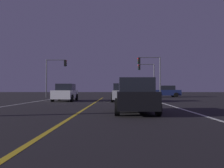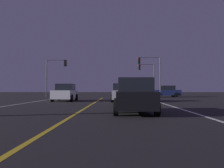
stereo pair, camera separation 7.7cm
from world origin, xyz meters
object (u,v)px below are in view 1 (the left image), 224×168
at_px(car_ahead_far, 122,93).
at_px(traffic_light_far_right, 146,72).
at_px(car_crossing_side, 166,92).
at_px(car_oncoming, 65,93).
at_px(car_lead_same_lane, 135,96).
at_px(traffic_light_near_left, 56,69).
at_px(traffic_light_near_right, 149,68).

relative_size(car_ahead_far, traffic_light_far_right, 0.82).
xyz_separation_m(car_crossing_side, car_oncoming, (-12.35, -12.27, 0.00)).
distance_m(car_lead_same_lane, car_oncoming, 13.30).
distance_m(car_crossing_side, traffic_light_near_left, 16.26).
bearing_deg(car_lead_same_lane, traffic_light_far_right, -8.12).
height_order(car_crossing_side, car_oncoming, same).
bearing_deg(car_ahead_far, traffic_light_near_left, 38.89).
bearing_deg(traffic_light_far_right, car_lead_same_lane, 81.88).
relative_size(car_oncoming, traffic_light_near_left, 0.80).
bearing_deg(car_lead_same_lane, traffic_light_near_left, 22.98).
xyz_separation_m(traffic_light_near_right, traffic_light_far_right, (0.23, 5.50, -0.31)).
relative_size(car_crossing_side, traffic_light_near_right, 0.76).
distance_m(car_lead_same_lane, traffic_light_near_right, 22.85).
bearing_deg(car_crossing_side, traffic_light_near_right, 35.09).
bearing_deg(car_oncoming, traffic_light_near_left, -161.42).
bearing_deg(car_oncoming, car_crossing_side, 134.82).
bearing_deg(car_lead_same_lane, car_crossing_side, -14.81).
distance_m(car_lead_same_lane, traffic_light_far_right, 28.24).
height_order(car_ahead_far, car_lead_same_lane, same).
relative_size(car_crossing_side, car_oncoming, 1.00).
bearing_deg(car_oncoming, car_lead_same_lane, 26.61).
distance_m(traffic_light_near_left, traffic_light_far_right, 14.50).
height_order(car_ahead_far, car_oncoming, same).
distance_m(car_oncoming, traffic_light_near_right, 14.61).
bearing_deg(car_ahead_far, traffic_light_far_right, -14.63).
relative_size(car_lead_same_lane, traffic_light_far_right, 0.82).
xyz_separation_m(car_lead_same_lane, traffic_light_far_right, (3.96, 27.79, 3.08)).
xyz_separation_m(car_lead_same_lane, traffic_light_near_left, (-9.45, 22.29, 3.16)).
height_order(car_lead_same_lane, traffic_light_near_right, traffic_light_near_right).
bearing_deg(car_crossing_side, traffic_light_near_left, 6.73).
distance_m(car_ahead_far, traffic_light_near_right, 12.43).
height_order(car_crossing_side, car_lead_same_lane, same).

